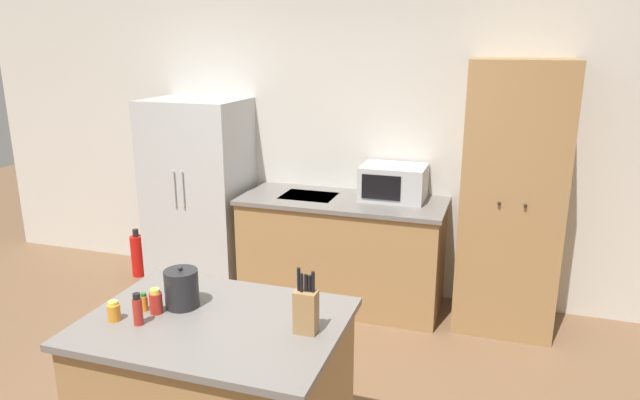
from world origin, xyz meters
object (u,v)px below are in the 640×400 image
Objects in this scene: spice_bottle_tall_dark at (114,311)px; fire_extinguisher at (138,255)px; microwave at (393,182)px; spice_bottle_short_red at (156,302)px; knife_block at (306,310)px; kettle at (182,288)px; refrigerator at (200,194)px; spice_bottle_amber_oil at (144,302)px; pantry_cabinet at (512,198)px; spice_bottle_green_herb at (138,310)px.

spice_bottle_tall_dark reaches higher than fire_extinguisher.
microwave is 4.07× the size of spice_bottle_short_red.
spice_bottle_short_red is (-0.71, -2.29, -0.11)m from microwave.
spice_bottle_short_red is (-0.75, -0.05, -0.05)m from knife_block.
refrigerator is at bearing 117.60° from kettle.
refrigerator is 2.38m from spice_bottle_amber_oil.
microwave is 2.25m from knife_block.
knife_block is at bearing -4.85° from kettle.
pantry_cabinet is 13.01× the size of spice_bottle_green_herb.
kettle reaches higher than spice_bottle_amber_oil.
spice_bottle_short_red is 0.81× the size of spice_bottle_green_herb.
pantry_cabinet is at bearing 53.61° from kettle.
spice_bottle_tall_dark is (-0.86, -2.42, -0.12)m from microwave.
knife_block is 3.27m from fire_extinguisher.
microwave reaches higher than spice_bottle_green_herb.
kettle is (0.23, 0.23, 0.05)m from spice_bottle_tall_dark.
pantry_cabinet is 0.92m from microwave.
spice_bottle_short_red is 0.07m from spice_bottle_amber_oil.
refrigerator reaches higher than spice_bottle_amber_oil.
microwave is 2.28m from kettle.
knife_block is at bearing 10.82° from spice_bottle_tall_dark.
pantry_cabinet is at bearing 52.28° from spice_bottle_amber_oil.
pantry_cabinet is 6.60× the size of knife_block.
knife_block is at bearing 3.54° from spice_bottle_short_red.
pantry_cabinet is at bearing 53.51° from spice_bottle_short_red.
spice_bottle_green_herb is (-0.01, -0.13, 0.01)m from spice_bottle_short_red.
spice_bottle_green_herb is at bearing -95.69° from spice_bottle_short_red.
knife_block is 3.19× the size of spice_bottle_tall_dark.
spice_bottle_green_herb is (0.99, -2.31, 0.12)m from refrigerator.
spice_bottle_amber_oil is 0.59× the size of spice_bottle_green_herb.
kettle is (-1.55, -2.10, -0.04)m from pantry_cabinet.
spice_bottle_green_herb is 0.25m from kettle.
pantry_cabinet is 2.74m from spice_bottle_short_red.
spice_bottle_short_red is at bearing -65.27° from refrigerator.
pantry_cabinet is 2.93m from spice_bottle_tall_dark.
knife_block reaches higher than kettle.
refrigerator is 2.41m from spice_bottle_short_red.
pantry_cabinet is 2.33m from knife_block.
spice_bottle_tall_dark is 0.15m from spice_bottle_amber_oil.
pantry_cabinet reaches higher than spice_bottle_green_herb.
spice_bottle_amber_oil is 0.20× the size of fire_extinguisher.
pantry_cabinet is at bearing 52.66° from spice_bottle_tall_dark.
pantry_cabinet is at bearing 54.82° from spice_bottle_green_herb.
fire_extinguisher is (-1.59, 2.10, -0.72)m from spice_bottle_amber_oil.
knife_block reaches higher than fire_extinguisher.
pantry_cabinet is 2.61m from kettle.
pantry_cabinet is 16.13× the size of spice_bottle_short_red.
kettle is at bearing 175.15° from knife_block.
spice_bottle_tall_dark is (-0.90, -0.17, -0.07)m from knife_block.
spice_bottle_tall_dark is at bearing -169.18° from knife_block.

